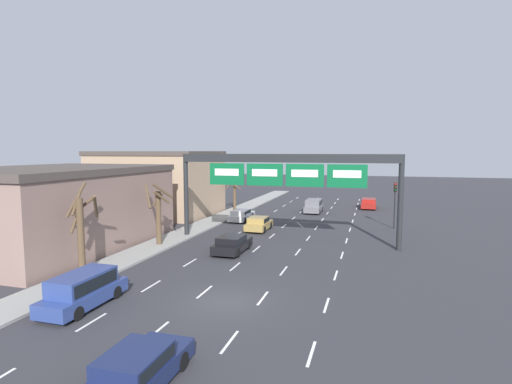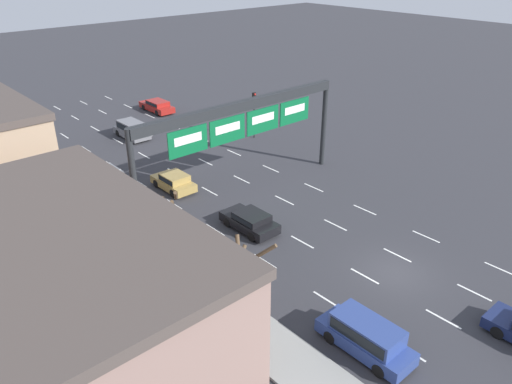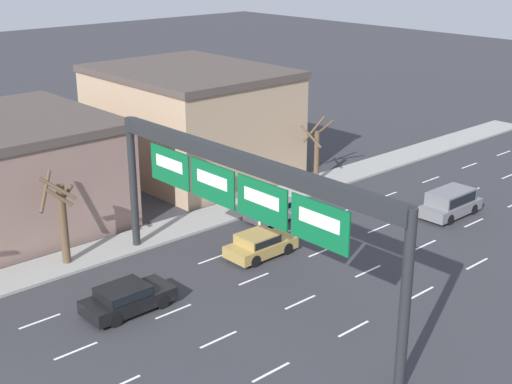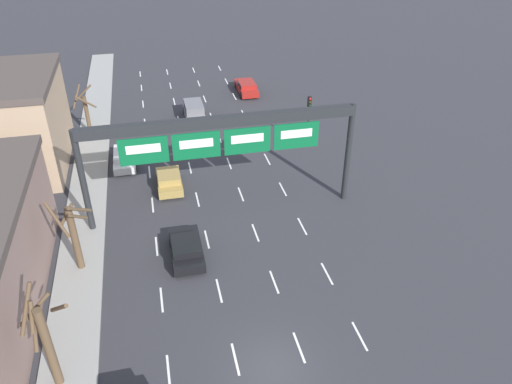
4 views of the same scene
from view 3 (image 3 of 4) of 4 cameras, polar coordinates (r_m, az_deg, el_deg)
lane_dashes at (r=33.78m, az=-1.47°, el=-9.16°), size 10.02×67.00×0.01m
sign_gantry at (r=31.47m, az=-1.19°, el=0.82°), size 18.52×0.70×7.42m
building_far at (r=52.20m, az=-5.26°, el=5.72°), size 13.58×10.85×7.64m
suv_grey at (r=45.68m, az=15.28°, el=-0.75°), size 1.93×4.34×1.67m
car_black at (r=33.63m, az=-10.30°, el=-8.29°), size 1.96×4.23×1.29m
car_white at (r=43.75m, az=1.83°, el=-1.28°), size 1.80×4.58×1.25m
car_gold at (r=38.56m, az=0.30°, el=-4.16°), size 1.87×3.96×1.35m
tree_bare_closest at (r=38.05m, az=-15.29°, el=-1.89°), size 2.50×1.95×5.06m
tree_bare_third at (r=49.80m, az=4.86°, el=3.38°), size 2.15×2.17×4.49m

